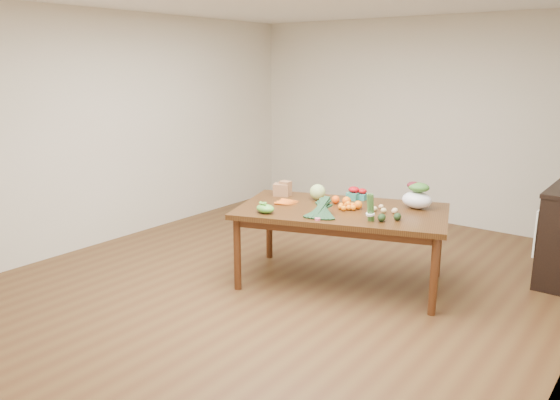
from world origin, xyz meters
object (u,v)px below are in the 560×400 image
Objects in this scene: mandarin_cluster at (348,205)px; asparagus_bundle at (371,207)px; dining_table at (341,246)px; salad_bag at (417,197)px; kale_bunch at (320,209)px; cabbage at (318,192)px; paper_bag at (282,188)px.

asparagus_bundle is (0.36, -0.23, 0.08)m from mandarin_cluster.
asparagus_bundle is at bearing -46.88° from dining_table.
dining_table is at bearing -141.30° from salad_bag.
dining_table is 10.84× the size of mandarin_cluster.
kale_bunch reaches higher than mandarin_cluster.
cabbage is at bearing 106.36° from kale_bunch.
mandarin_cluster is at bearing -18.36° from cabbage.
dining_table is 7.81× the size of asparagus_bundle.
kale_bunch is (0.78, -0.45, 0.00)m from paper_bag.
cabbage is 0.40× the size of kale_bunch.
paper_bag is 1.39m from salad_bag.
kale_bunch is at bearing -54.50° from cabbage.
cabbage reaches higher than dining_table.
mandarin_cluster is at bearing 127.97° from asparagus_bundle.
salad_bag reaches higher than cabbage.
dining_table is 0.62m from cabbage.
cabbage is at bearing 138.38° from dining_table.
dining_table is 0.90m from paper_bag.
cabbage is (-0.38, 0.16, 0.45)m from dining_table.
dining_table is 4.88× the size of kale_bunch.
kale_bunch is at bearing -99.11° from mandarin_cluster.
salad_bag reaches higher than dining_table.
asparagus_bundle is at bearing -13.90° from paper_bag.
mandarin_cluster is 0.45× the size of kale_bunch.
asparagus_bundle is at bearing 1.48° from kale_bunch.
salad_bag is at bearing 36.56° from kale_bunch.
paper_bag reaches higher than dining_table.
paper_bag is 1.21× the size of mandarin_cluster.
cabbage is 0.99m from salad_bag.
asparagus_bundle is 0.86× the size of salad_bag.
dining_table is 8.99× the size of paper_bag.
dining_table is 12.25× the size of cabbage.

